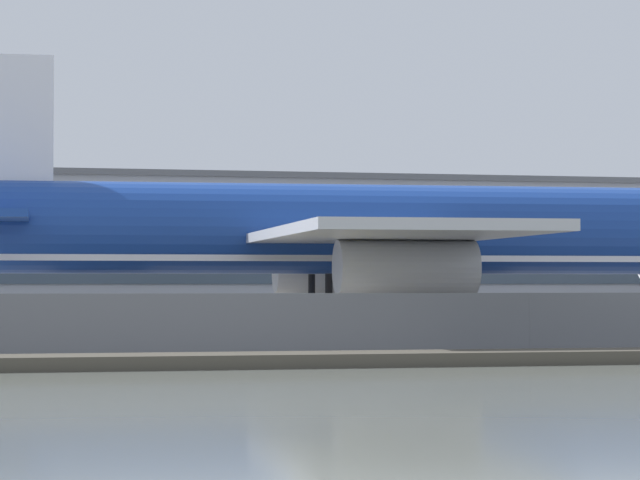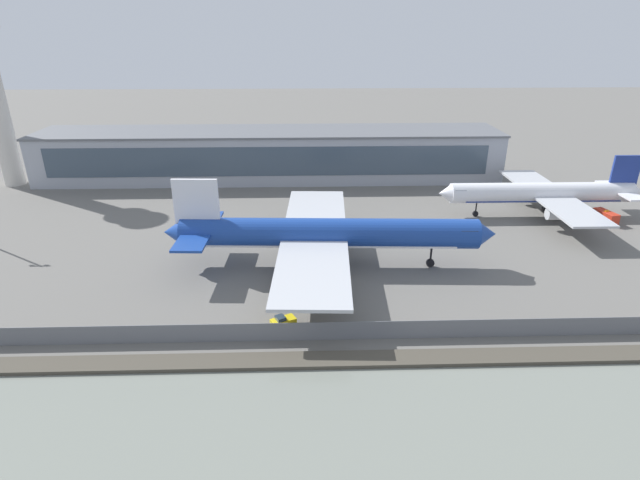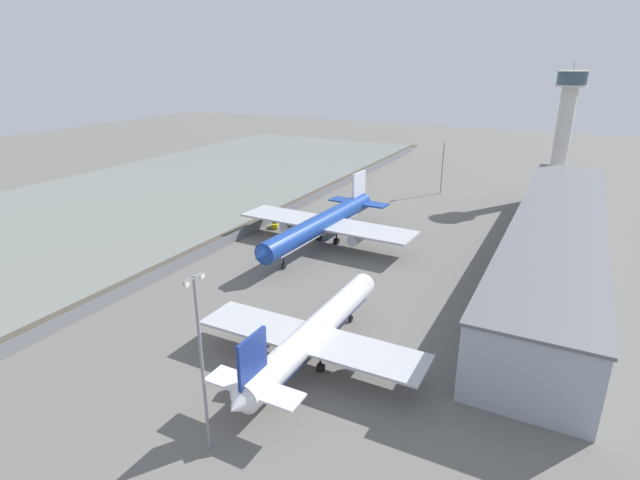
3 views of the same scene
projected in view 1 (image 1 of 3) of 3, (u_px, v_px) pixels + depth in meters
The scene contains 6 objects.
ground_plane at pixel (415, 342), 76.49m from camera, with size 500.00×500.00×0.00m, color #66635E.
shoreline_seawall at pixel (573, 357), 56.54m from camera, with size 320.00×3.00×0.50m.
perimeter_fence at pixel (529, 325), 60.95m from camera, with size 280.00×0.10×2.60m.
cargo_jet_blue at pixel (366, 233), 81.23m from camera, with size 53.57×46.17×14.89m.
baggage_tug at pixel (335, 336), 62.18m from camera, with size 3.58×2.88×1.80m.
terminal_building at pixel (78, 247), 129.27m from camera, with size 115.81×17.77×12.20m.
Camera 1 is at (-22.03, -73.53, 3.00)m, focal length 85.00 mm.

